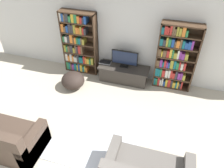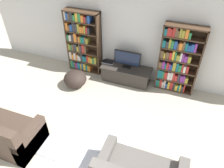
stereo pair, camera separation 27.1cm
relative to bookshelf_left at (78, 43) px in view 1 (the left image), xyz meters
name	(u,v)px [view 1 (the left image)]	position (x,y,z in m)	size (l,w,h in m)	color
wall_back	(127,35)	(1.40, 0.18, 0.36)	(8.80, 0.06, 2.60)	silver
bookshelf_left	(78,43)	(0.00, 0.00, 0.00)	(1.03, 0.30, 1.90)	#422D1E
bookshelf_right	(174,58)	(2.75, 0.00, -0.02)	(1.03, 0.30, 1.90)	#422D1E
tv_stand	(124,74)	(1.43, -0.14, -0.71)	(1.45, 0.54, 0.47)	#332D28
television	(125,58)	(1.43, -0.10, -0.21)	(0.75, 0.16, 0.50)	black
laptop	(105,62)	(0.84, -0.07, -0.47)	(0.35, 0.20, 0.03)	#B7B7BC
area_rug	(97,138)	(1.39, -2.37, -0.94)	(1.93, 1.65, 0.02)	#B2B7C1
couch_left_sectional	(2,138)	(-0.41, -3.16, -0.64)	(1.65, 0.89, 0.94)	#423328
beanbag_ottoman	(73,80)	(0.14, -0.86, -0.71)	(0.65, 0.65, 0.46)	#2D231E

